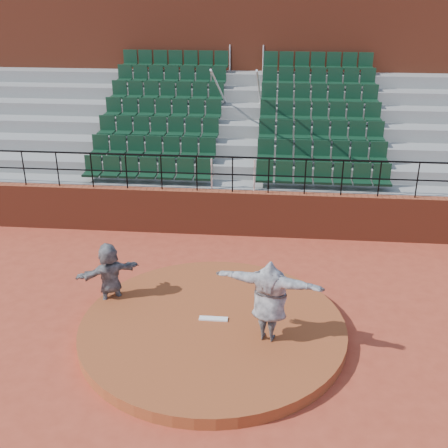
{
  "coord_description": "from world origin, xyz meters",
  "views": [
    {
      "loc": [
        1.15,
        -9.71,
        6.82
      ],
      "look_at": [
        0.0,
        2.5,
        1.4
      ],
      "focal_mm": 45.0,
      "sensor_mm": 36.0,
      "label": 1
    }
  ],
  "objects": [
    {
      "name": "fielder",
      "position": [
        -2.38,
        0.86,
        0.78
      ],
      "size": [
        1.46,
        1.16,
        1.55
      ],
      "primitive_type": "imported",
      "rotation": [
        0.0,
        0.0,
        3.72
      ],
      "color": "black",
      "rests_on": "ground"
    },
    {
      "name": "wall_railing",
      "position": [
        0.0,
        5.0,
        2.03
      ],
      "size": [
        24.04,
        0.05,
        1.03
      ],
      "color": "black",
      "rests_on": "boundary_wall"
    },
    {
      "name": "press_box_facade",
      "position": [
        0.0,
        12.6,
        3.55
      ],
      "size": [
        24.0,
        3.0,
        7.1
      ],
      "primitive_type": "cube",
      "color": "maroon",
      "rests_on": "ground"
    },
    {
      "name": "pitcher",
      "position": [
        1.15,
        -0.39,
        1.11
      ],
      "size": [
        2.18,
        1.05,
        1.72
      ],
      "primitive_type": "imported",
      "rotation": [
        0.0,
        0.0,
        2.91
      ],
      "color": "black",
      "rests_on": "pitchers_mound"
    },
    {
      "name": "boundary_wall",
      "position": [
        0.0,
        5.0,
        0.65
      ],
      "size": [
        24.0,
        0.3,
        1.3
      ],
      "primitive_type": "cube",
      "color": "maroon",
      "rests_on": "ground"
    },
    {
      "name": "ground",
      "position": [
        0.0,
        0.0,
        0.0
      ],
      "size": [
        90.0,
        90.0,
        0.0
      ],
      "primitive_type": "plane",
      "color": "#AB3E26",
      "rests_on": "ground"
    },
    {
      "name": "pitching_rubber",
      "position": [
        0.0,
        0.15,
        0.27
      ],
      "size": [
        0.6,
        0.15,
        0.03
      ],
      "primitive_type": "cube",
      "color": "white",
      "rests_on": "pitchers_mound"
    },
    {
      "name": "seating_deck",
      "position": [
        0.0,
        8.64,
        1.45
      ],
      "size": [
        24.0,
        5.97,
        4.63
      ],
      "color": "gray",
      "rests_on": "ground"
    },
    {
      "name": "pitchers_mound",
      "position": [
        0.0,
        0.0,
        0.12
      ],
      "size": [
        5.5,
        5.5,
        0.25
      ],
      "primitive_type": "cylinder",
      "color": "brown",
      "rests_on": "ground"
    }
  ]
}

